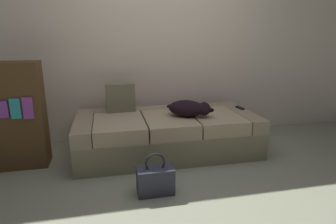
% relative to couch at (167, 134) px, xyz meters
% --- Properties ---
extents(ground_plane, '(10.00, 10.00, 0.00)m').
position_rel_couch_xyz_m(ground_plane, '(0.00, -0.99, -0.23)').
color(ground_plane, gray).
extents(back_wall, '(6.40, 0.10, 2.80)m').
position_rel_couch_xyz_m(back_wall, '(0.00, 0.67, 1.17)').
color(back_wall, beige).
rests_on(back_wall, ground).
extents(couch, '(2.07, 0.96, 0.46)m').
position_rel_couch_xyz_m(couch, '(0.00, 0.00, 0.00)').
color(couch, '#7C7757').
rests_on(couch, ground).
extents(dog_dark, '(0.52, 0.38, 0.19)m').
position_rel_couch_xyz_m(dog_dark, '(0.24, -0.11, 0.32)').
color(dog_dark, black).
rests_on(dog_dark, couch).
extents(tv_remote, '(0.06, 0.15, 0.02)m').
position_rel_couch_xyz_m(tv_remote, '(0.96, 0.09, 0.24)').
color(tv_remote, black).
rests_on(tv_remote, couch).
extents(throw_pillow, '(0.34, 0.13, 0.34)m').
position_rel_couch_xyz_m(throw_pillow, '(-0.51, 0.28, 0.40)').
color(throw_pillow, '#706B50').
rests_on(throw_pillow, couch).
extents(handbag, '(0.32, 0.18, 0.38)m').
position_rel_couch_xyz_m(handbag, '(-0.29, -0.87, -0.10)').
color(handbag, '#2F2F3E').
rests_on(handbag, ground).
extents(bookshelf, '(0.56, 0.30, 1.10)m').
position_rel_couch_xyz_m(bookshelf, '(-1.60, -0.03, 0.32)').
color(bookshelf, '#4F361B').
rests_on(bookshelf, ground).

